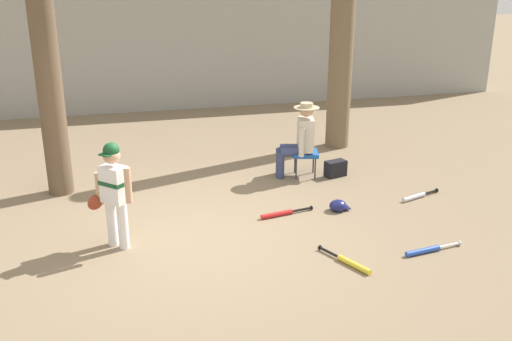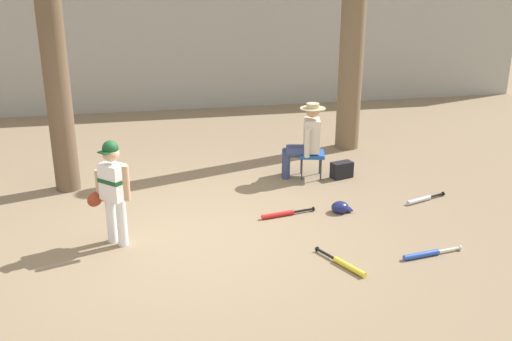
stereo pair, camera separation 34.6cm
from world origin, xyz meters
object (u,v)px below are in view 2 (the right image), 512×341
object	(u,v)px
young_ballplayer	(112,186)
handbag_beside_stool	(342,170)
folding_stool	(311,155)
bat_red_barrel	(282,214)
batting_helmet_navy	(340,207)
bat_blue_youth	(426,254)
tree_behind_spectator	(353,31)
seated_spectator	(306,138)
bat_yellow_trainer	(346,265)
bat_aluminum_silver	(422,199)

from	to	relation	value
young_ballplayer	handbag_beside_stool	bearing A→B (deg)	25.44
folding_stool	bat_red_barrel	size ratio (longest dim) A/B	0.63
young_ballplayer	batting_helmet_navy	distance (m)	3.08
handbag_beside_stool	batting_helmet_navy	size ratio (longest dim) A/B	1.18
bat_blue_youth	bat_red_barrel	distance (m)	2.00
tree_behind_spectator	young_ballplayer	bearing A→B (deg)	-142.06
tree_behind_spectator	batting_helmet_navy	size ratio (longest dim) A/B	16.77
folding_stool	bat_red_barrel	xyz separation A→B (m)	(-0.84, -1.43, -0.33)
seated_spectator	handbag_beside_stool	distance (m)	0.78
batting_helmet_navy	tree_behind_spectator	bearing A→B (deg)	68.21
tree_behind_spectator	handbag_beside_stool	size ratio (longest dim) A/B	14.23
seated_spectator	bat_yellow_trainer	bearing A→B (deg)	-97.57
folding_stool	handbag_beside_stool	xyz separation A→B (m)	(0.47, -0.15, -0.23)
folding_stool	seated_spectator	distance (m)	0.29
tree_behind_spectator	bat_aluminum_silver	world-z (taller)	tree_behind_spectator
bat_red_barrel	folding_stool	bearing A→B (deg)	59.67
seated_spectator	bat_yellow_trainer	world-z (taller)	seated_spectator
young_ballplayer	bat_aluminum_silver	size ratio (longest dim) A/B	1.87
tree_behind_spectator	bat_aluminum_silver	distance (m)	3.47
young_ballplayer	bat_aluminum_silver	bearing A→B (deg)	6.20
young_ballplayer	handbag_beside_stool	xyz separation A→B (m)	(3.48, 1.66, -0.61)
bat_yellow_trainer	seated_spectator	bearing A→B (deg)	82.43
folding_stool	bat_aluminum_silver	distance (m)	1.87
batting_helmet_navy	young_ballplayer	bearing A→B (deg)	-173.55
tree_behind_spectator	bat_aluminum_silver	bearing A→B (deg)	-87.48
young_ballplayer	bat_red_barrel	distance (m)	2.32
tree_behind_spectator	bat_aluminum_silver	size ratio (longest dim) A/B	6.94
tree_behind_spectator	seated_spectator	size ratio (longest dim) A/B	4.03
young_ballplayer	bat_blue_youth	world-z (taller)	young_ballplayer
bat_blue_youth	batting_helmet_navy	distance (m)	1.54
young_ballplayer	bat_aluminum_silver	world-z (taller)	young_ballplayer
batting_helmet_navy	handbag_beside_stool	bearing A→B (deg)	69.51
tree_behind_spectator	bat_red_barrel	world-z (taller)	tree_behind_spectator
bat_yellow_trainer	batting_helmet_navy	world-z (taller)	batting_helmet_navy
bat_blue_youth	batting_helmet_navy	bearing A→B (deg)	110.46
handbag_beside_stool	bat_aluminum_silver	world-z (taller)	handbag_beside_stool
seated_spectator	bat_aluminum_silver	size ratio (longest dim) A/B	1.72
folding_stool	handbag_beside_stool	bearing A→B (deg)	-17.23
bat_yellow_trainer	bat_red_barrel	world-z (taller)	same
bat_aluminum_silver	bat_red_barrel	xyz separation A→B (m)	(-2.10, -0.10, 0.00)
young_ballplayer	folding_stool	distance (m)	3.53
bat_aluminum_silver	bat_yellow_trainer	bearing A→B (deg)	-137.20
bat_aluminum_silver	seated_spectator	bearing A→B (deg)	134.78
folding_stool	seated_spectator	world-z (taller)	seated_spectator
folding_stool	batting_helmet_navy	size ratio (longest dim) A/B	1.69
seated_spectator	bat_red_barrel	xyz separation A→B (m)	(-0.74, -1.46, -0.61)
folding_stool	bat_aluminum_silver	size ratio (longest dim) A/B	0.70
tree_behind_spectator	bat_yellow_trainer	bearing A→B (deg)	-110.34
bat_aluminum_silver	bat_blue_youth	distance (m)	1.73
bat_red_barrel	batting_helmet_navy	xyz separation A→B (m)	(0.82, -0.03, 0.04)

